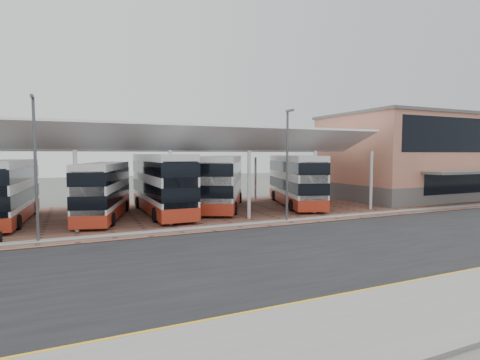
{
  "coord_description": "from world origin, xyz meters",
  "views": [
    {
      "loc": [
        -12.1,
        -16.95,
        4.95
      ],
      "look_at": [
        -0.82,
        8.33,
        3.01
      ],
      "focal_mm": 28.0,
      "sensor_mm": 36.0,
      "label": 1
    }
  ],
  "objects_px": {
    "bus_1": "(8,191)",
    "bus_4": "(223,182)",
    "terminal": "(411,156)",
    "bus_3": "(162,184)",
    "bus_2": "(104,191)",
    "bus_5": "(295,181)"
  },
  "relations": [
    {
      "from": "bus_1",
      "to": "bus_2",
      "type": "distance_m",
      "value": 6.52
    },
    {
      "from": "bus_5",
      "to": "bus_4",
      "type": "bearing_deg",
      "value": -171.02
    },
    {
      "from": "bus_1",
      "to": "bus_3",
      "type": "relative_size",
      "value": 0.92
    },
    {
      "from": "bus_3",
      "to": "bus_1",
      "type": "bearing_deg",
      "value": 175.78
    },
    {
      "from": "terminal",
      "to": "bus_2",
      "type": "distance_m",
      "value": 33.17
    },
    {
      "from": "bus_4",
      "to": "bus_2",
      "type": "bearing_deg",
      "value": -145.23
    },
    {
      "from": "terminal",
      "to": "bus_3",
      "type": "bearing_deg",
      "value": -179.03
    },
    {
      "from": "bus_2",
      "to": "bus_5",
      "type": "distance_m",
      "value": 17.22
    },
    {
      "from": "bus_2",
      "to": "terminal",
      "type": "bearing_deg",
      "value": 16.92
    },
    {
      "from": "bus_4",
      "to": "bus_5",
      "type": "relative_size",
      "value": 0.97
    },
    {
      "from": "bus_4",
      "to": "bus_3",
      "type": "bearing_deg",
      "value": -144.43
    },
    {
      "from": "bus_1",
      "to": "bus_4",
      "type": "bearing_deg",
      "value": 4.28
    },
    {
      "from": "bus_3",
      "to": "bus_2",
      "type": "bearing_deg",
      "value": -173.92
    },
    {
      "from": "bus_1",
      "to": "bus_5",
      "type": "relative_size",
      "value": 0.93
    },
    {
      "from": "bus_2",
      "to": "bus_4",
      "type": "relative_size",
      "value": 0.92
    },
    {
      "from": "terminal",
      "to": "bus_4",
      "type": "bearing_deg",
      "value": 179.07
    },
    {
      "from": "bus_5",
      "to": "bus_1",
      "type": "bearing_deg",
      "value": -164.9
    },
    {
      "from": "terminal",
      "to": "bus_1",
      "type": "xyz_separation_m",
      "value": [
        -39.46,
        0.23,
        -2.39
      ]
    },
    {
      "from": "bus_1",
      "to": "bus_3",
      "type": "distance_m",
      "value": 10.93
    },
    {
      "from": "bus_4",
      "to": "terminal",
      "type": "bearing_deg",
      "value": 26.23
    },
    {
      "from": "bus_1",
      "to": "bus_4",
      "type": "height_order",
      "value": "bus_4"
    },
    {
      "from": "terminal",
      "to": "bus_3",
      "type": "height_order",
      "value": "terminal"
    }
  ]
}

